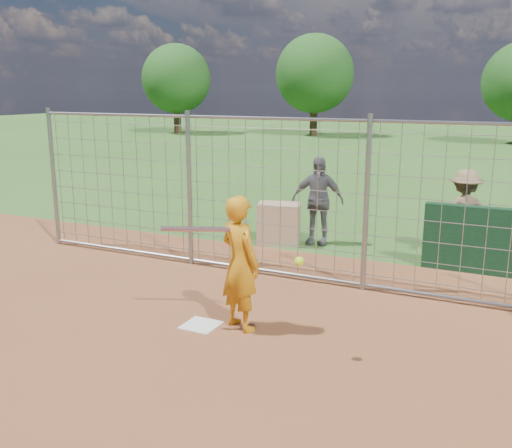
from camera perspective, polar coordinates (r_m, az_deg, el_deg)
The scene contains 10 objects.
ground at distance 7.55m, azimuth -4.73°, elevation -9.58°, with size 100.00×100.00×0.00m, color #2D591E.
infield_dirt at distance 5.47m, azimuth -21.68°, elevation -20.08°, with size 18.00×18.00×0.00m, color brown.
home_plate at distance 7.38m, azimuth -5.52°, elevation -10.05°, with size 0.43×0.43×0.02m, color silver.
dugout_wall at distance 9.89m, azimuth 23.88°, elevation -1.77°, with size 2.60×0.20×1.10m, color #11381E.
batter at distance 7.02m, azimuth -1.62°, elevation -3.95°, with size 0.62×0.41×1.70m, color orange.
bystander_b at distance 10.99m, azimuth 6.18°, elevation 2.36°, with size 1.00×0.42×1.70m, color #5B5B60.
bystander_c at distance 10.73m, azimuth 20.06°, elevation 1.00°, with size 1.02×0.58×1.57m, color #846648.
equipment_bin at distance 11.00m, azimuth 2.31°, elevation 0.03°, with size 0.80×0.55×0.80m, color tan.
equipment_in_play at distance 6.71m, azimuth -3.71°, elevation -1.24°, with size 1.88×0.47×0.24m.
backstop_fence at distance 8.89m, azimuth 1.57°, elevation 2.49°, with size 9.08×0.08×2.60m.
Camera 1 is at (3.52, -5.99, 2.94)m, focal length 40.00 mm.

